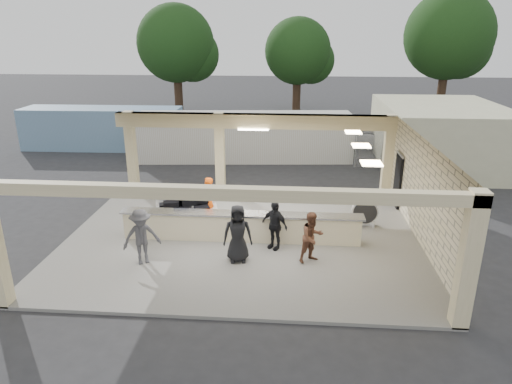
# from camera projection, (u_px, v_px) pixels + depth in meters

# --- Properties ---
(ground) EXTENTS (120.00, 120.00, 0.00)m
(ground) POSITION_uv_depth(u_px,v_px,m) (243.00, 236.00, 16.12)
(ground) COLOR #27272A
(ground) RESTS_ON ground
(pavilion) EXTENTS (12.01, 10.00, 3.55)m
(pavilion) POSITION_uv_depth(u_px,v_px,m) (250.00, 194.00, 16.28)
(pavilion) COLOR slate
(pavilion) RESTS_ON ground
(baggage_counter) EXTENTS (8.20, 0.58, 0.98)m
(baggage_counter) POSITION_uv_depth(u_px,v_px,m) (241.00, 226.00, 15.45)
(baggage_counter) COLOR beige
(baggage_counter) RESTS_ON pavilion
(luggage_cart) EXTENTS (2.50, 1.88, 1.31)m
(luggage_cart) POSITION_uv_depth(u_px,v_px,m) (185.00, 208.00, 16.46)
(luggage_cart) COLOR silver
(luggage_cart) RESTS_ON pavilion
(drum_fan) EXTENTS (0.97, 0.53, 1.05)m
(drum_fan) POSITION_uv_depth(u_px,v_px,m) (365.00, 211.00, 16.54)
(drum_fan) COLOR silver
(drum_fan) RESTS_ON pavilion
(baggage_handler) EXTENTS (0.49, 0.70, 1.73)m
(baggage_handler) POSITION_uv_depth(u_px,v_px,m) (208.00, 200.00, 16.79)
(baggage_handler) COLOR #FF570D
(baggage_handler) RESTS_ON pavilion
(passenger_a) EXTENTS (0.85, 0.72, 1.62)m
(passenger_a) POSITION_uv_depth(u_px,v_px,m) (312.00, 237.00, 13.90)
(passenger_a) COLOR brown
(passenger_a) RESTS_ON pavilion
(passenger_b) EXTENTS (1.00, 0.82, 1.64)m
(passenger_b) POSITION_uv_depth(u_px,v_px,m) (274.00, 225.00, 14.74)
(passenger_b) COLOR black
(passenger_b) RESTS_ON pavilion
(passenger_c) EXTENTS (1.19, 0.87, 1.75)m
(passenger_c) POSITION_uv_depth(u_px,v_px,m) (141.00, 237.00, 13.78)
(passenger_c) COLOR #4B4A4F
(passenger_c) RESTS_ON pavilion
(passenger_d) EXTENTS (0.94, 0.49, 1.83)m
(passenger_d) POSITION_uv_depth(u_px,v_px,m) (238.00, 233.00, 13.91)
(passenger_d) COLOR black
(passenger_d) RESTS_ON pavilion
(car_white_a) EXTENTS (5.90, 4.09, 1.54)m
(car_white_a) POSITION_uv_depth(u_px,v_px,m) (377.00, 137.00, 27.70)
(car_white_a) COLOR white
(car_white_a) RESTS_ON ground
(car_white_b) EXTENTS (4.81, 2.57, 1.44)m
(car_white_b) POSITION_uv_depth(u_px,v_px,m) (478.00, 135.00, 28.44)
(car_white_b) COLOR white
(car_white_b) RESTS_ON ground
(car_dark) EXTENTS (4.28, 2.64, 1.35)m
(car_dark) POSITION_uv_depth(u_px,v_px,m) (359.00, 130.00, 29.85)
(car_dark) COLOR black
(car_dark) RESTS_ON ground
(container_white) EXTENTS (11.94, 3.31, 2.55)m
(container_white) POSITION_uv_depth(u_px,v_px,m) (245.00, 137.00, 25.36)
(container_white) COLOR silver
(container_white) RESTS_ON ground
(container_blue) EXTENTS (9.53, 2.47, 2.47)m
(container_blue) POSITION_uv_depth(u_px,v_px,m) (103.00, 128.00, 27.76)
(container_blue) COLOR #6B8AAC
(container_blue) RESTS_ON ground
(fence) EXTENTS (12.06, 0.06, 2.03)m
(fence) POSITION_uv_depth(u_px,v_px,m) (474.00, 150.00, 23.42)
(fence) COLOR gray
(fence) RESTS_ON ground
(tree_left) EXTENTS (6.60, 6.30, 9.00)m
(tree_left) POSITION_uv_depth(u_px,v_px,m) (180.00, 47.00, 37.51)
(tree_left) COLOR #382619
(tree_left) RESTS_ON ground
(tree_mid) EXTENTS (6.00, 5.60, 8.00)m
(tree_mid) POSITION_uv_depth(u_px,v_px,m) (301.00, 54.00, 38.86)
(tree_mid) COLOR #382619
(tree_mid) RESTS_ON ground
(tree_right) EXTENTS (7.20, 7.00, 10.00)m
(tree_right) POSITION_uv_depth(u_px,v_px,m) (452.00, 39.00, 36.62)
(tree_right) COLOR #382619
(tree_right) RESTS_ON ground
(adjacent_building) EXTENTS (6.00, 8.00, 3.20)m
(adjacent_building) POSITION_uv_depth(u_px,v_px,m) (439.00, 135.00, 24.28)
(adjacent_building) COLOR beige
(adjacent_building) RESTS_ON ground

